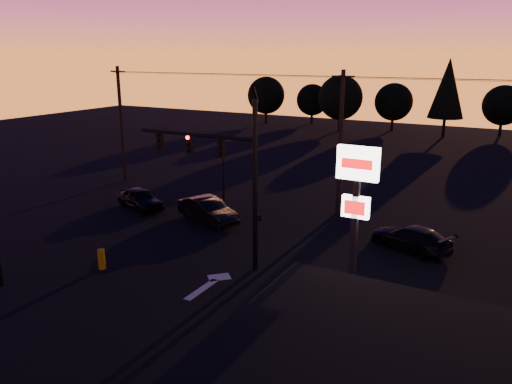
{
  "coord_description": "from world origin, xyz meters",
  "views": [
    {
      "loc": [
        12.08,
        -15.2,
        9.9
      ],
      "look_at": [
        1.0,
        5.0,
        3.5
      ],
      "focal_mm": 35.0,
      "sensor_mm": 36.0,
      "label": 1
    }
  ],
  "objects_px": {
    "bollard": "(102,259)",
    "car_mid": "(208,210)",
    "pylon_sign": "(356,198)",
    "traffic_signal_mast": "(225,164)",
    "car_right": "(410,238)",
    "car_left": "(140,199)",
    "secondary_signal": "(223,166)"
  },
  "relations": [
    {
      "from": "bollard",
      "to": "car_mid",
      "type": "bearing_deg",
      "value": 86.32
    },
    {
      "from": "car_mid",
      "to": "bollard",
      "type": "bearing_deg",
      "value": -162.99
    },
    {
      "from": "bollard",
      "to": "pylon_sign",
      "type": "bearing_deg",
      "value": 4.76
    },
    {
      "from": "traffic_signal_mast",
      "to": "car_right",
      "type": "distance_m",
      "value": 10.57
    },
    {
      "from": "traffic_signal_mast",
      "to": "car_left",
      "type": "relative_size",
      "value": 2.17
    },
    {
      "from": "car_left",
      "to": "pylon_sign",
      "type": "bearing_deg",
      "value": -94.56
    },
    {
      "from": "bollard",
      "to": "car_mid",
      "type": "relative_size",
      "value": 0.22
    },
    {
      "from": "car_mid",
      "to": "car_right",
      "type": "xyz_separation_m",
      "value": [
        11.78,
        1.37,
        -0.09
      ]
    },
    {
      "from": "traffic_signal_mast",
      "to": "bollard",
      "type": "relative_size",
      "value": 8.63
    },
    {
      "from": "pylon_sign",
      "to": "car_left",
      "type": "height_order",
      "value": "pylon_sign"
    },
    {
      "from": "secondary_signal",
      "to": "car_left",
      "type": "distance_m",
      "value": 5.94
    },
    {
      "from": "car_right",
      "to": "car_left",
      "type": "bearing_deg",
      "value": -62.97
    },
    {
      "from": "secondary_signal",
      "to": "car_mid",
      "type": "height_order",
      "value": "secondary_signal"
    },
    {
      "from": "car_right",
      "to": "car_mid",
      "type": "bearing_deg",
      "value": -60.57
    },
    {
      "from": "pylon_sign",
      "to": "secondary_signal",
      "type": "bearing_deg",
      "value": 140.23
    },
    {
      "from": "car_left",
      "to": "car_right",
      "type": "xyz_separation_m",
      "value": [
        17.23,
        1.27,
        -0.03
      ]
    },
    {
      "from": "traffic_signal_mast",
      "to": "bollard",
      "type": "height_order",
      "value": "traffic_signal_mast"
    },
    {
      "from": "pylon_sign",
      "to": "car_mid",
      "type": "distance_m",
      "value": 14.1
    },
    {
      "from": "secondary_signal",
      "to": "bollard",
      "type": "distance_m",
      "value": 11.23
    },
    {
      "from": "car_mid",
      "to": "car_right",
      "type": "height_order",
      "value": "car_mid"
    },
    {
      "from": "car_left",
      "to": "bollard",
      "type": "bearing_deg",
      "value": -130.44
    },
    {
      "from": "traffic_signal_mast",
      "to": "car_mid",
      "type": "relative_size",
      "value": 1.93
    },
    {
      "from": "traffic_signal_mast",
      "to": "car_mid",
      "type": "distance_m",
      "value": 7.63
    },
    {
      "from": "car_left",
      "to": "car_mid",
      "type": "distance_m",
      "value": 5.44
    },
    {
      "from": "traffic_signal_mast",
      "to": "pylon_sign",
      "type": "relative_size",
      "value": 1.26
    },
    {
      "from": "secondary_signal",
      "to": "pylon_sign",
      "type": "distance_m",
      "value": 15.75
    },
    {
      "from": "car_left",
      "to": "car_right",
      "type": "height_order",
      "value": "car_left"
    },
    {
      "from": "bollard",
      "to": "car_left",
      "type": "bearing_deg",
      "value": 120.65
    },
    {
      "from": "secondary_signal",
      "to": "pylon_sign",
      "type": "height_order",
      "value": "pylon_sign"
    },
    {
      "from": "secondary_signal",
      "to": "car_right",
      "type": "xyz_separation_m",
      "value": [
        12.41,
        -1.42,
        -2.22
      ]
    },
    {
      "from": "bollard",
      "to": "car_left",
      "type": "distance_m",
      "value": 9.64
    },
    {
      "from": "traffic_signal_mast",
      "to": "secondary_signal",
      "type": "distance_m",
      "value": 9.19
    }
  ]
}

